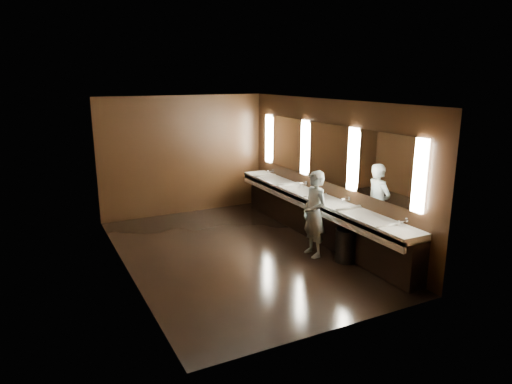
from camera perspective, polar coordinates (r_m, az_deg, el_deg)
floor at (r=8.64m, az=-2.36°, el=-7.63°), size 6.00×6.00×0.00m
ceiling at (r=8.03m, az=-2.56°, el=11.25°), size 4.00×6.00×0.02m
wall_back at (r=10.97m, az=-9.03°, el=4.54°), size 4.00×0.02×2.80m
wall_front at (r=5.73m, az=10.19°, el=-4.49°), size 4.00×0.02×2.80m
wall_left at (r=7.64m, az=-16.23°, el=-0.11°), size 0.02×6.00×2.80m
wall_right at (r=9.22m, az=8.93°, el=2.70°), size 0.02×6.00×2.80m
sink_counter at (r=9.32m, az=7.68°, el=-2.86°), size 0.55×5.40×1.01m
mirror_band at (r=9.14m, az=8.91°, el=4.84°), size 0.06×5.03×1.15m
person at (r=8.35m, az=7.30°, el=-2.72°), size 0.39×0.59×1.59m
trash_bin at (r=8.34m, az=11.18°, el=-6.56°), size 0.49×0.49×0.59m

